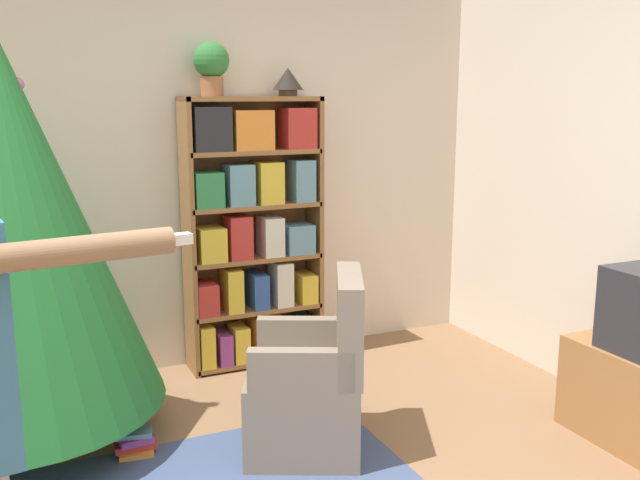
{
  "coord_description": "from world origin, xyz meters",
  "views": [
    {
      "loc": [
        -0.91,
        -2.24,
        1.79
      ],
      "look_at": [
        0.58,
        1.02,
        1.05
      ],
      "focal_mm": 40.0,
      "sensor_mm": 36.0,
      "label": 1
    }
  ],
  "objects_px": {
    "bookshelf": "(253,235)",
    "christmas_tree": "(4,219)",
    "table_lamp": "(288,80)",
    "potted_plant": "(211,65)",
    "armchair": "(312,389)"
  },
  "relations": [
    {
      "from": "christmas_tree",
      "to": "potted_plant",
      "type": "distance_m",
      "value": 1.58
    },
    {
      "from": "bookshelf",
      "to": "armchair",
      "type": "relative_size",
      "value": 1.92
    },
    {
      "from": "armchair",
      "to": "potted_plant",
      "type": "distance_m",
      "value": 2.07
    },
    {
      "from": "bookshelf",
      "to": "table_lamp",
      "type": "xyz_separation_m",
      "value": [
        0.26,
        0.01,
        0.99
      ]
    },
    {
      "from": "bookshelf",
      "to": "armchair",
      "type": "distance_m",
      "value": 1.38
    },
    {
      "from": "armchair",
      "to": "christmas_tree",
      "type": "bearing_deg",
      "value": -91.39
    },
    {
      "from": "christmas_tree",
      "to": "table_lamp",
      "type": "height_order",
      "value": "christmas_tree"
    },
    {
      "from": "potted_plant",
      "to": "table_lamp",
      "type": "height_order",
      "value": "potted_plant"
    },
    {
      "from": "bookshelf",
      "to": "potted_plant",
      "type": "relative_size",
      "value": 5.38
    },
    {
      "from": "table_lamp",
      "to": "armchair",
      "type": "bearing_deg",
      "value": -107.32
    },
    {
      "from": "bookshelf",
      "to": "table_lamp",
      "type": "height_order",
      "value": "table_lamp"
    },
    {
      "from": "armchair",
      "to": "potted_plant",
      "type": "bearing_deg",
      "value": -149.86
    },
    {
      "from": "table_lamp",
      "to": "potted_plant",
      "type": "bearing_deg",
      "value": 180.0
    },
    {
      "from": "bookshelf",
      "to": "christmas_tree",
      "type": "relative_size",
      "value": 0.8
    },
    {
      "from": "potted_plant",
      "to": "christmas_tree",
      "type": "bearing_deg",
      "value": -154.51
    }
  ]
}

